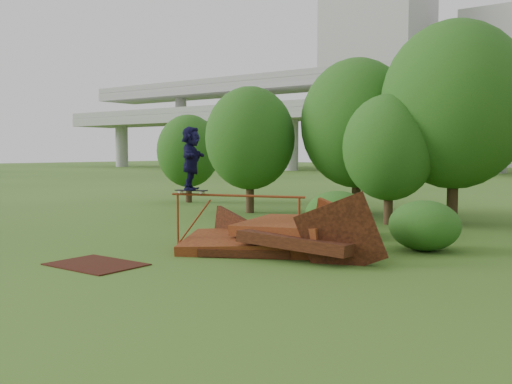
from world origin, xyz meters
The scene contains 15 objects.
ground centered at (0.00, 0.00, 0.00)m, with size 240.00×240.00×0.00m, color #2D5116.
scrap_pile centered at (-0.37, 2.41, 0.35)m, with size 6.08×4.14×2.17m.
grind_rail centered at (-1.31, 1.82, 1.18)m, with size 3.57×1.13×1.53m.
skateboard centered at (-2.55, 1.45, 1.60)m, with size 0.91×0.48×0.09m.
skater centered at (-2.55, 1.45, 2.47)m, with size 1.58×0.50×1.70m, color #100F34.
flat_plate centered at (-2.92, -1.47, 0.01)m, with size 2.12×1.52×0.03m, color black.
tree_0 centered at (-6.78, 9.93, 3.23)m, with size 3.87×3.87×5.46m.
tree_1 centered at (-2.69, 11.92, 3.83)m, with size 4.70×4.70×6.54m.
tree_2 centered at (-0.31, 9.63, 2.80)m, with size 3.36×3.36×4.74m.
tree_3 centered at (1.47, 11.37, 4.36)m, with size 5.37×5.37×7.45m.
tree_6 centered at (-12.44, 12.24, 2.70)m, with size 3.29×3.29×4.60m.
shrub_left centered at (-0.39, 5.80, 0.72)m, with size 2.07×1.91×1.43m, color #194612.
shrub_right centered at (2.66, 4.91, 0.68)m, with size 1.91×1.75×1.35m, color #194612.
building_left centered at (-38.00, 95.00, 17.50)m, with size 18.00×16.00×35.00m, color #9E9E99.
building_right centered at (-16.00, 102.00, 14.00)m, with size 14.00×14.00×28.00m, color #9E9E99.
Camera 1 is at (7.76, -10.01, 2.63)m, focal length 40.00 mm.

